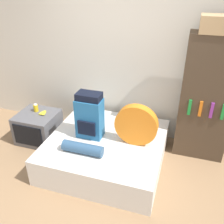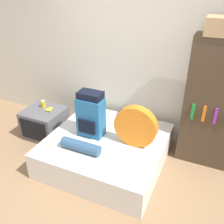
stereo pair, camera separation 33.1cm
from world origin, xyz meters
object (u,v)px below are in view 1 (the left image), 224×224
television (38,127)px  cardboard_box (218,24)px  bookshelf (207,100)px  backpack (90,116)px  tent_bag (136,125)px  canister (36,108)px  sleeping_roll (83,148)px

television → cardboard_box: bearing=9.4°
television → bookshelf: size_ratio=0.34×
backpack → television: (-1.02, 0.19, -0.49)m
tent_bag → canister: 1.76m
tent_bag → canister: (-1.73, 0.26, -0.15)m
sleeping_roll → canister: size_ratio=4.18×
sleeping_roll → backpack: bearing=97.9°
sleeping_roll → television: (-1.07, 0.59, -0.24)m
backpack → television: bearing=169.5°
tent_bag → sleeping_roll: 0.77m
bookshelf → cardboard_box: 1.02m
canister → bookshelf: bearing=7.7°
backpack → tent_bag: (0.66, 0.02, -0.03)m
tent_bag → backpack: bearing=-177.9°
television → tent_bag: bearing=-5.6°
tent_bag → television: 1.75m
sleeping_roll → tent_bag: bearing=35.2°
tent_bag → cardboard_box: (0.81, 0.57, 1.24)m
tent_bag → sleeping_roll: tent_bag is taller
backpack → canister: bearing=165.3°
sleeping_roll → canister: canister is taller
sleeping_roll → cardboard_box: size_ratio=1.33×
backpack → bookshelf: (1.53, 0.63, 0.19)m
backpack → bookshelf: bookshelf is taller
bookshelf → television: bearing=-170.1°
television → bookshelf: (2.54, 0.44, 0.67)m
television → cardboard_box: cardboard_box is taller
canister → backpack: bearing=-14.7°
tent_bag → television: bearing=174.4°
tent_bag → sleeping_roll: size_ratio=1.06×
tent_bag → sleeping_roll: (-0.61, -0.43, -0.22)m
canister → cardboard_box: 2.92m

